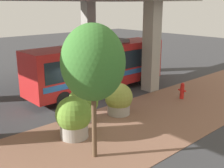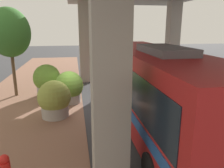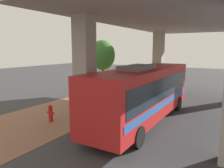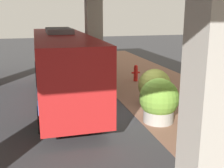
# 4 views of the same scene
# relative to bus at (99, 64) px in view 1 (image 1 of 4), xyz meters

# --- Properties ---
(ground_plane) EXTENTS (80.00, 80.00, 0.00)m
(ground_plane) POSITION_rel_bus_xyz_m (-2.68, 2.95, -1.90)
(ground_plane) COLOR #38383A
(ground_plane) RESTS_ON ground
(sidewalk_strip) EXTENTS (6.00, 40.00, 0.02)m
(sidewalk_strip) POSITION_rel_bus_xyz_m (-5.68, 2.95, -1.89)
(sidewalk_strip) COLOR #845B47
(sidewalk_strip) RESTS_ON ground
(overpass) EXTENTS (9.40, 19.66, 6.69)m
(overpass) POSITION_rel_bus_xyz_m (1.32, 2.95, 3.98)
(overpass) COLOR #9E998E
(overpass) RESTS_ON ground
(bus) EXTENTS (2.58, 10.41, 3.50)m
(bus) POSITION_rel_bus_xyz_m (0.00, 0.00, 0.00)
(bus) COLOR #B21E1E
(bus) RESTS_ON ground
(fire_hydrant) EXTENTS (0.53, 0.26, 1.07)m
(fire_hydrant) POSITION_rel_bus_xyz_m (-4.85, -2.87, -1.36)
(fire_hydrant) COLOR red
(fire_hydrant) RESTS_ON ground
(planter_front) EXTENTS (1.57, 1.57, 1.79)m
(planter_front) POSITION_rel_bus_xyz_m (-3.37, 3.84, -1.02)
(planter_front) COLOR #9E998E
(planter_front) RESTS_ON ground
(planter_middle) EXTENTS (1.53, 1.53, 1.76)m
(planter_middle) POSITION_rel_bus_xyz_m (-4.02, 1.92, -1.05)
(planter_middle) COLOR #9E998E
(planter_middle) RESTS_ON ground
(planter_back) EXTENTS (1.63, 1.63, 1.96)m
(planter_back) POSITION_rel_bus_xyz_m (-4.72, 5.36, -0.92)
(planter_back) COLOR #9E998E
(planter_back) RESTS_ON ground
(street_tree_near) EXTENTS (2.37, 2.37, 5.24)m
(street_tree_near) POSITION_rel_bus_xyz_m (-6.66, 5.73, 1.90)
(street_tree_near) COLOR brown
(street_tree_near) RESTS_ON ground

